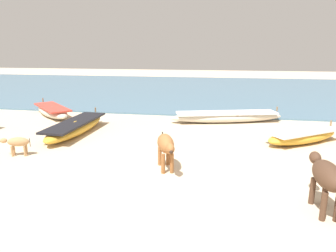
{
  "coord_description": "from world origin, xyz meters",
  "views": [
    {
      "loc": [
        1.21,
        -7.06,
        3.17
      ],
      "look_at": [
        -0.59,
        3.04,
        0.6
      ],
      "focal_mm": 33.28,
      "sensor_mm": 36.0,
      "label": 1
    }
  ],
  "objects_px": {
    "cow_second_adult_brown": "(166,145)",
    "fishing_boat_0": "(52,111)",
    "fishing_boat_2": "(303,136)",
    "cow_adult_dark": "(326,176)",
    "calf_near_tan": "(17,143)",
    "fishing_boat_6": "(76,127)",
    "fishing_boat_5": "(226,117)"
  },
  "relations": [
    {
      "from": "cow_second_adult_brown",
      "to": "fishing_boat_0",
      "type": "bearing_deg",
      "value": -150.56
    },
    {
      "from": "fishing_boat_2",
      "to": "cow_adult_dark",
      "type": "xyz_separation_m",
      "value": [
        -0.7,
        -4.83,
        0.5
      ]
    },
    {
      "from": "calf_near_tan",
      "to": "cow_second_adult_brown",
      "type": "height_order",
      "value": "cow_second_adult_brown"
    },
    {
      "from": "fishing_boat_6",
      "to": "cow_second_adult_brown",
      "type": "distance_m",
      "value": 5.02
    },
    {
      "from": "calf_near_tan",
      "to": "cow_second_adult_brown",
      "type": "relative_size",
      "value": 0.61
    },
    {
      "from": "fishing_boat_5",
      "to": "fishing_boat_6",
      "type": "distance_m",
      "value": 6.38
    },
    {
      "from": "fishing_boat_0",
      "to": "cow_adult_dark",
      "type": "relative_size",
      "value": 1.95
    },
    {
      "from": "fishing_boat_0",
      "to": "fishing_boat_2",
      "type": "distance_m",
      "value": 11.07
    },
    {
      "from": "fishing_boat_6",
      "to": "fishing_boat_0",
      "type": "bearing_deg",
      "value": 44.04
    },
    {
      "from": "fishing_boat_0",
      "to": "cow_second_adult_brown",
      "type": "distance_m",
      "value": 8.75
    },
    {
      "from": "calf_near_tan",
      "to": "cow_second_adult_brown",
      "type": "bearing_deg",
      "value": 161.85
    },
    {
      "from": "fishing_boat_0",
      "to": "fishing_boat_5",
      "type": "bearing_deg",
      "value": -134.81
    },
    {
      "from": "cow_adult_dark",
      "to": "calf_near_tan",
      "type": "bearing_deg",
      "value": 74.24
    },
    {
      "from": "fishing_boat_0",
      "to": "fishing_boat_6",
      "type": "xyz_separation_m",
      "value": [
        2.56,
        -2.78,
        0.01
      ]
    },
    {
      "from": "fishing_boat_2",
      "to": "cow_adult_dark",
      "type": "bearing_deg",
      "value": -134.3
    },
    {
      "from": "fishing_boat_6",
      "to": "cow_adult_dark",
      "type": "xyz_separation_m",
      "value": [
        7.52,
        -4.54,
        0.48
      ]
    },
    {
      "from": "cow_second_adult_brown",
      "to": "fishing_boat_2",
      "type": "bearing_deg",
      "value": 108.13
    },
    {
      "from": "cow_second_adult_brown",
      "to": "calf_near_tan",
      "type": "bearing_deg",
      "value": -113.47
    },
    {
      "from": "fishing_boat_5",
      "to": "fishing_boat_6",
      "type": "xyz_separation_m",
      "value": [
        -5.65,
        -2.96,
        0.02
      ]
    },
    {
      "from": "calf_near_tan",
      "to": "cow_adult_dark",
      "type": "bearing_deg",
      "value": 152.49
    },
    {
      "from": "fishing_boat_2",
      "to": "fishing_boat_6",
      "type": "bearing_deg",
      "value": 146.03
    },
    {
      "from": "calf_near_tan",
      "to": "cow_second_adult_brown",
      "type": "distance_m",
      "value": 4.63
    },
    {
      "from": "fishing_boat_5",
      "to": "cow_second_adult_brown",
      "type": "distance_m",
      "value": 6.14
    },
    {
      "from": "cow_adult_dark",
      "to": "calf_near_tan",
      "type": "distance_m",
      "value": 8.32
    },
    {
      "from": "cow_second_adult_brown",
      "to": "fishing_boat_6",
      "type": "bearing_deg",
      "value": -145.73
    },
    {
      "from": "fishing_boat_5",
      "to": "fishing_boat_6",
      "type": "height_order",
      "value": "fishing_boat_6"
    },
    {
      "from": "fishing_boat_5",
      "to": "cow_second_adult_brown",
      "type": "height_order",
      "value": "cow_second_adult_brown"
    },
    {
      "from": "calf_near_tan",
      "to": "fishing_boat_5",
      "type": "bearing_deg",
      "value": -152.32
    },
    {
      "from": "fishing_boat_0",
      "to": "calf_near_tan",
      "type": "relative_size",
      "value": 3.57
    },
    {
      "from": "fishing_boat_5",
      "to": "fishing_boat_6",
      "type": "bearing_deg",
      "value": -167.96
    },
    {
      "from": "fishing_boat_2",
      "to": "cow_second_adult_brown",
      "type": "relative_size",
      "value": 2.08
    },
    {
      "from": "fishing_boat_0",
      "to": "cow_second_adult_brown",
      "type": "xyz_separation_m",
      "value": [
        6.6,
        -5.73,
        0.42
      ]
    }
  ]
}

